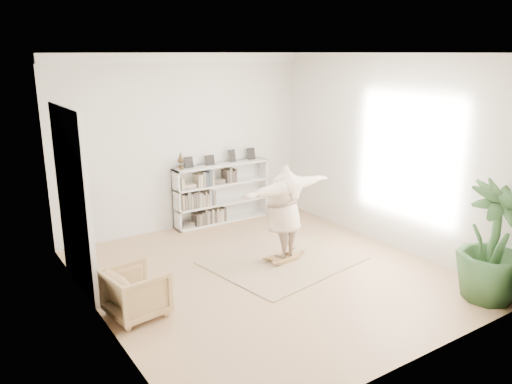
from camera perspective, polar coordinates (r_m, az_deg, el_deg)
floor at (r=8.53m, az=1.19°, el=-9.37°), size 6.00×6.00×0.00m
room_shell at (r=10.29m, az=-8.37°, el=14.93°), size 6.00×6.00×6.00m
doors at (r=8.14m, az=-20.09°, el=-1.05°), size 0.09×1.78×2.92m
bookshelf at (r=10.93m, az=-3.98°, el=-0.19°), size 2.20×0.35×1.64m
armchair at (r=7.34m, az=-13.49°, el=-11.11°), size 0.87×0.85×0.70m
rug at (r=9.05m, az=3.15°, el=-7.80°), size 2.79×2.37×0.02m
rocker_board at (r=9.03m, az=3.15°, el=-7.43°), size 0.59×0.41×0.12m
person at (r=8.71m, az=3.24°, el=-1.99°), size 2.11×0.88×1.67m
houseplant at (r=8.17m, az=25.47°, el=-5.29°), size 1.03×1.03×1.80m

